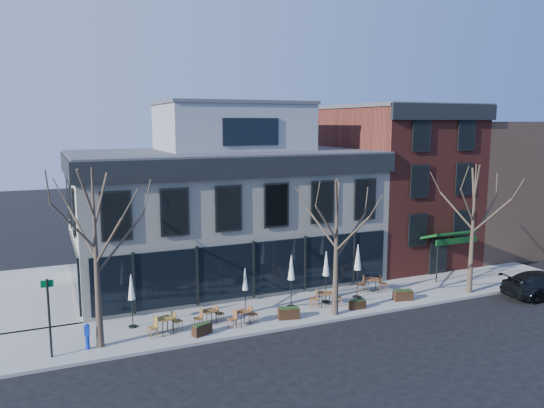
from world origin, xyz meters
name	(u,v)px	position (x,y,z in m)	size (l,w,h in m)	color
ground	(253,302)	(0.00, 0.00, 0.00)	(120.00, 120.00, 0.00)	black
sidewalk_front	(323,304)	(3.25, -2.15, 0.07)	(33.50, 4.70, 0.15)	gray
sidewalk_side	(34,295)	(-11.25, 6.00, 0.07)	(4.50, 12.00, 0.15)	gray
corner_building	(224,206)	(0.07, 5.07, 4.72)	(18.39, 10.39, 11.10)	silver
red_brick_building	(394,182)	(13.00, 4.98, 5.64)	(8.20, 11.78, 11.18)	maroon
bg_building	(486,183)	(23.00, 6.00, 5.00)	(12.00, 12.00, 10.00)	#8C664C
tree_corner	(96,256)	(-8.49, -3.20, 4.25)	(3.93, 3.98, 7.92)	#382B21
tree_mid	(336,245)	(3.01, -3.90, 3.79)	(3.50, 3.55, 7.04)	#382B21
tree_right	(473,227)	(12.01, -3.90, 4.02)	(3.72, 3.77, 7.48)	#382B21
sign_pole	(49,313)	(-10.50, -3.50, 2.07)	(0.50, 0.10, 3.40)	black
parked_sedan	(544,284)	(15.64, -5.87, 0.74)	(2.06, 5.07, 1.47)	black
call_box	(87,335)	(-9.04, -3.28, 0.78)	(0.24, 0.23, 1.18)	#0D32B3
cafe_set_0	(165,324)	(-5.57, -2.91, 0.63)	(1.80, 0.94, 0.93)	brown
cafe_set_1	(209,315)	(-3.32, -2.57, 0.58)	(1.63, 0.74, 0.84)	brown
cafe_set_2	(243,316)	(-1.86, -3.35, 0.59)	(1.65, 0.77, 0.85)	brown
cafe_set_3	(326,298)	(3.14, -2.66, 0.63)	(1.84, 0.90, 0.94)	brown
cafe_set_5	(372,284)	(6.86, -1.55, 0.64)	(1.86, 1.10, 0.96)	brown
umbrella_0	(131,290)	(-6.83, -1.49, 2.01)	(0.42, 0.42, 2.63)	black
umbrella_1	(245,282)	(-1.20, -1.97, 1.86)	(0.39, 0.39, 2.42)	black
umbrella_2	(291,270)	(1.41, -1.99, 2.18)	(0.46, 0.46, 2.88)	black
umbrella_3	(326,266)	(3.49, -2.05, 2.17)	(0.46, 0.46, 2.87)	black
umbrella_4	(358,260)	(5.49, -2.09, 2.32)	(0.49, 0.49, 3.08)	black
planter_0	(202,329)	(-4.02, -3.72, 0.41)	(1.03, 0.72, 0.53)	black
planter_1	(289,313)	(0.55, -3.50, 0.45)	(1.13, 0.65, 0.60)	black
planter_2	(357,304)	(4.50, -3.66, 0.40)	(0.91, 0.39, 0.50)	black
planter_3	(403,295)	(7.58, -3.50, 0.45)	(1.13, 0.65, 0.60)	#321D10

